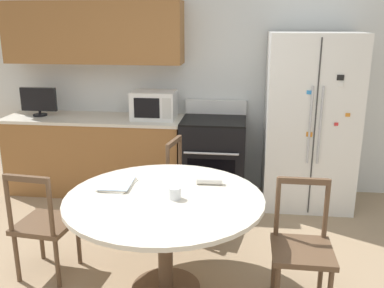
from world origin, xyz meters
name	(u,v)px	position (x,y,z in m)	size (l,w,h in m)	color
back_wall	(173,68)	(-0.31, 2.59, 1.44)	(5.20, 0.44, 2.60)	silver
kitchen_counter	(96,154)	(-1.19, 2.29, 0.45)	(2.05, 0.64, 0.90)	#936033
refrigerator	(310,122)	(1.23, 2.23, 0.93)	(0.93, 0.74, 1.86)	white
oven_range	(213,158)	(0.20, 2.26, 0.47)	(0.71, 0.68, 1.08)	black
microwave	(154,105)	(-0.48, 2.29, 1.06)	(0.49, 0.36, 0.31)	white
countertop_tv	(39,101)	(-1.83, 2.28, 1.08)	(0.42, 0.16, 0.33)	black
dining_table	(165,212)	(-0.01, 0.43, 0.65)	(1.43, 1.43, 0.76)	beige
dining_chair_left	(44,225)	(-0.99, 0.51, 0.43)	(0.46, 0.46, 0.90)	brown
dining_chair_right	(302,248)	(0.97, 0.40, 0.43)	(0.42, 0.42, 0.90)	brown
dining_chair_far	(190,188)	(0.05, 1.41, 0.43)	(0.49, 0.49, 0.90)	brown
candle_glass	(175,194)	(0.07, 0.40, 0.80)	(0.09, 0.09, 0.08)	silver
folded_napkin	(210,181)	(0.29, 0.71, 0.79)	(0.20, 0.06, 0.05)	silver
mail_stack	(117,184)	(-0.41, 0.59, 0.77)	(0.26, 0.33, 0.02)	white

